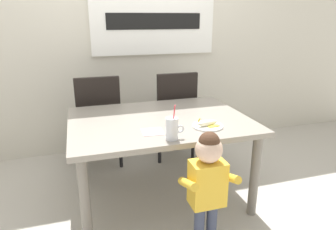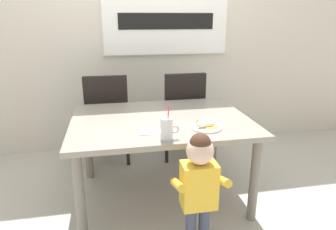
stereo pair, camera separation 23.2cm
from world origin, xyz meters
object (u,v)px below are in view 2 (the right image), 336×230
(dining_table, at_px, (161,128))
(snack_plate, at_px, (206,127))
(toddler_standing, at_px, (199,180))
(paper_napkin, at_px, (150,131))
(milk_cup, at_px, (167,130))
(dining_chair_right, at_px, (182,111))
(peeled_banana, at_px, (207,125))
(dining_chair_left, at_px, (107,114))

(dining_table, relative_size, snack_plate, 6.16)
(toddler_standing, distance_m, paper_napkin, 0.52)
(toddler_standing, relative_size, paper_napkin, 5.59)
(dining_table, relative_size, milk_cup, 5.69)
(dining_chair_right, distance_m, peeled_banana, 1.04)
(paper_napkin, bearing_deg, dining_table, 65.18)
(dining_chair_left, relative_size, paper_napkin, 6.40)
(dining_chair_left, xyz_separation_m, paper_napkin, (0.31, -1.02, 0.17))
(snack_plate, height_order, paper_napkin, snack_plate)
(dining_chair_right, distance_m, paper_napkin, 1.11)
(dining_table, height_order, milk_cup, milk_cup)
(milk_cup, xyz_separation_m, paper_napkin, (-0.09, 0.17, -0.06))
(snack_plate, relative_size, paper_napkin, 1.53)
(dining_chair_left, height_order, dining_chair_right, same)
(dining_chair_left, xyz_separation_m, milk_cup, (0.40, -1.18, 0.24))
(dining_table, relative_size, peeled_banana, 8.11)
(milk_cup, height_order, paper_napkin, milk_cup)
(peeled_banana, bearing_deg, dining_chair_left, 124.87)
(paper_napkin, bearing_deg, peeled_banana, -3.48)
(dining_table, xyz_separation_m, snack_plate, (0.29, -0.29, 0.09))
(dining_table, bearing_deg, milk_cup, -94.26)
(dining_table, bearing_deg, peeled_banana, -45.65)
(milk_cup, relative_size, paper_napkin, 1.66)
(dining_chair_left, distance_m, peeled_banana, 1.29)
(dining_chair_left, distance_m, toddler_standing, 1.53)
(snack_plate, bearing_deg, dining_chair_left, 125.22)
(toddler_standing, relative_size, snack_plate, 3.64)
(dining_table, bearing_deg, dining_chair_right, 63.72)
(dining_table, xyz_separation_m, dining_chair_right, (0.35, 0.72, -0.09))
(milk_cup, xyz_separation_m, peeled_banana, (0.32, 0.14, -0.04))
(dining_chair_right, bearing_deg, milk_cup, 71.52)
(dining_chair_right, height_order, toddler_standing, dining_chair_right)
(snack_plate, bearing_deg, dining_chair_right, 86.55)
(toddler_standing, bearing_deg, snack_plate, 66.98)
(dining_table, bearing_deg, snack_plate, -44.43)
(dining_table, xyz_separation_m, peeled_banana, (0.29, -0.30, 0.12))
(dining_chair_right, bearing_deg, paper_napkin, 64.12)
(dining_chair_left, bearing_deg, peeled_banana, 124.87)
(milk_cup, distance_m, peeled_banana, 0.36)
(milk_cup, bearing_deg, peeled_banana, 23.91)
(paper_napkin, bearing_deg, dining_chair_left, 106.91)
(dining_chair_right, bearing_deg, dining_table, 63.72)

